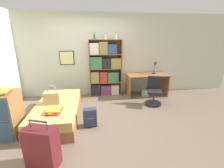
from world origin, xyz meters
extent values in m
plane|color=#756051|center=(0.00, 0.00, 0.00)|extent=(14.00, 14.00, 0.00)
cube|color=beige|center=(0.00, 1.60, 1.30)|extent=(10.00, 0.06, 2.60)
cube|color=black|center=(-0.69, 1.56, 1.24)|extent=(0.44, 0.02, 0.43)
cube|color=beige|center=(-0.69, 1.54, 1.24)|extent=(0.40, 0.01, 0.39)
cube|color=olive|center=(-0.74, 0.00, 0.12)|extent=(0.92, 1.92, 0.24)
cube|color=tan|center=(-0.74, 0.00, 0.33)|extent=(0.89, 1.89, 0.17)
cube|color=olive|center=(-0.74, 0.94, 0.21)|extent=(0.92, 0.04, 0.42)
cube|color=tan|center=(-0.83, -0.02, 0.55)|extent=(0.34, 0.23, 0.27)
torus|color=tan|center=(-0.83, -0.02, 0.75)|extent=(0.20, 0.02, 0.20)
cube|color=#99894C|center=(-0.68, -0.50, 0.42)|extent=(0.27, 0.38, 0.01)
cube|color=#427A4C|center=(-0.69, -0.49, 0.43)|extent=(0.26, 0.27, 0.01)
cube|color=#B2382D|center=(-0.70, -0.48, 0.44)|extent=(0.30, 0.39, 0.01)
cube|color=gold|center=(-0.70, -0.48, 0.46)|extent=(0.27, 0.32, 0.02)
cube|color=gold|center=(-0.70, -0.48, 0.48)|extent=(0.30, 0.30, 0.02)
cube|color=#5B191E|center=(-0.68, -1.39, 0.31)|extent=(0.52, 0.38, 0.63)
cylinder|color=#2D2D33|center=(-0.80, -1.35, 0.69)|extent=(0.01, 0.01, 0.12)
cylinder|color=#2D2D33|center=(-0.56, -1.43, 0.69)|extent=(0.01, 0.01, 0.12)
cube|color=#2D2D33|center=(-0.68, -1.39, 0.75)|extent=(0.27, 0.11, 0.02)
cube|color=olive|center=(-1.62, -0.54, 0.45)|extent=(0.56, 0.52, 0.90)
cube|color=gold|center=(-1.55, -0.58, 0.94)|extent=(0.32, 0.33, 0.02)
cube|color=olive|center=(0.01, 1.41, 0.90)|extent=(0.02, 0.28, 1.80)
cube|color=olive|center=(1.02, 1.41, 0.90)|extent=(0.02, 0.28, 1.80)
cube|color=olive|center=(0.52, 1.54, 0.90)|extent=(1.02, 0.01, 1.80)
cube|color=olive|center=(0.52, 1.41, 0.01)|extent=(0.99, 0.28, 0.02)
cube|color=olive|center=(0.52, 1.41, 0.45)|extent=(0.99, 0.28, 0.02)
cube|color=olive|center=(0.52, 1.41, 0.90)|extent=(0.99, 0.28, 0.02)
cube|color=olive|center=(0.52, 1.41, 1.35)|extent=(0.99, 0.28, 0.02)
cube|color=olive|center=(0.52, 1.41, 1.79)|extent=(0.99, 0.28, 0.02)
cube|color=#232328|center=(0.18, 1.39, 0.20)|extent=(0.30, 0.21, 0.37)
cube|color=#7A336B|center=(0.52, 1.39, 0.18)|extent=(0.33, 0.21, 0.32)
cube|color=beige|center=(0.82, 1.39, 0.18)|extent=(0.25, 0.21, 0.32)
cube|color=#99894C|center=(0.17, 1.39, 0.63)|extent=(0.26, 0.21, 0.35)
cube|color=#B2382D|center=(0.44, 1.39, 0.63)|extent=(0.23, 0.21, 0.34)
cube|color=#427A4C|center=(0.75, 1.39, 0.62)|extent=(0.35, 0.21, 0.32)
cube|color=#427A4C|center=(0.22, 1.39, 1.10)|extent=(0.37, 0.21, 0.38)
cube|color=#232328|center=(0.55, 1.39, 1.07)|extent=(0.25, 0.21, 0.32)
cube|color=#99894C|center=(0.84, 1.39, 1.07)|extent=(0.31, 0.21, 0.32)
cube|color=silver|center=(0.17, 1.39, 1.53)|extent=(0.27, 0.21, 0.34)
cube|color=#99894C|center=(0.45, 1.39, 1.55)|extent=(0.25, 0.21, 0.38)
cube|color=#334C84|center=(0.73, 1.39, 1.51)|extent=(0.27, 0.21, 0.30)
cylinder|color=#1E6B2D|center=(0.19, 1.38, 1.87)|extent=(0.06, 0.06, 0.14)
cylinder|color=#1E6B2D|center=(0.19, 1.38, 1.96)|extent=(0.02, 0.02, 0.04)
cylinder|color=#232328|center=(0.19, 1.38, 1.99)|extent=(0.03, 0.03, 0.02)
cylinder|color=#B7BCC1|center=(0.51, 1.38, 1.87)|extent=(0.07, 0.07, 0.13)
cylinder|color=#B7BCC1|center=(0.51, 1.38, 1.95)|extent=(0.03, 0.03, 0.04)
cylinder|color=#232328|center=(0.51, 1.38, 1.98)|extent=(0.03, 0.03, 0.01)
cylinder|color=#B7BCC1|center=(0.84, 1.40, 1.88)|extent=(0.08, 0.08, 0.15)
cylinder|color=#B7BCC1|center=(0.84, 1.40, 1.98)|extent=(0.03, 0.03, 0.05)
cylinder|color=#232328|center=(0.84, 1.40, 2.01)|extent=(0.04, 0.04, 0.02)
cube|color=olive|center=(1.87, 1.23, 0.70)|extent=(1.31, 0.63, 0.02)
cube|color=olive|center=(1.23, 1.23, 0.34)|extent=(0.03, 0.59, 0.68)
cube|color=olive|center=(2.50, 1.23, 0.34)|extent=(0.03, 0.59, 0.68)
cylinder|color=black|center=(2.13, 1.33, 0.72)|extent=(0.14, 0.14, 0.02)
cylinder|color=black|center=(2.13, 1.33, 0.88)|extent=(0.02, 0.02, 0.32)
cone|color=black|center=(2.17, 1.33, 1.06)|extent=(0.15, 0.12, 0.15)
cylinder|color=black|center=(1.80, 0.46, 0.03)|extent=(0.45, 0.45, 0.06)
cylinder|color=#333338|center=(1.80, 0.46, 0.20)|extent=(0.05, 0.05, 0.40)
cube|color=black|center=(1.80, 0.46, 0.41)|extent=(0.52, 0.52, 0.03)
cube|color=black|center=(1.86, 0.64, 0.61)|extent=(0.37, 0.15, 0.37)
cube|color=#2D3856|center=(0.01, -0.41, 0.20)|extent=(0.29, 0.17, 0.40)
cube|color=#2D3856|center=(0.01, -0.51, 0.14)|extent=(0.20, 0.03, 0.18)
cylinder|color=#99C1B2|center=(1.81, 1.17, 0.11)|extent=(0.26, 0.26, 0.22)
camera|label=1|loc=(0.09, -3.32, 1.84)|focal=24.00mm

